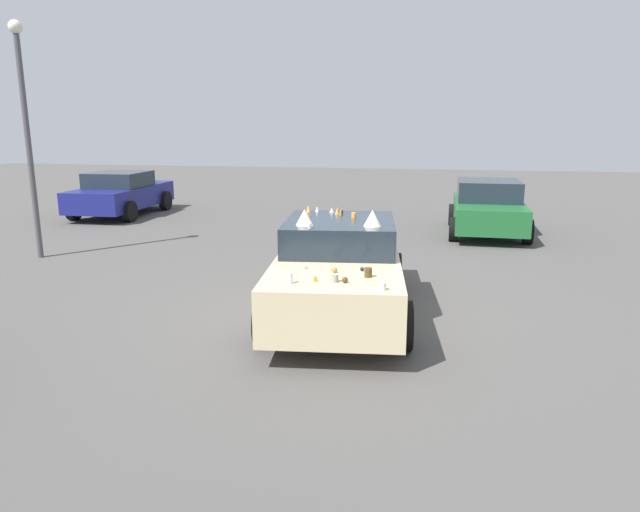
{
  "coord_description": "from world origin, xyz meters",
  "views": [
    {
      "loc": [
        -8.47,
        -1.37,
        2.89
      ],
      "look_at": [
        0.0,
        0.3,
        0.9
      ],
      "focal_mm": 32.29,
      "sensor_mm": 36.0,
      "label": 1
    }
  ],
  "objects_px": {
    "parked_sedan_behind_left": "(121,193)",
    "lot_lamp_post": "(26,121)",
    "parked_sedan_behind_right": "(488,207)",
    "art_car_decorated": "(339,267)"
  },
  "relations": [
    {
      "from": "art_car_decorated",
      "to": "parked_sedan_behind_right",
      "type": "xyz_separation_m",
      "value": [
        7.37,
        -2.83,
        -0.03
      ]
    },
    {
      "from": "art_car_decorated",
      "to": "lot_lamp_post",
      "type": "height_order",
      "value": "lot_lamp_post"
    },
    {
      "from": "parked_sedan_behind_left",
      "to": "lot_lamp_post",
      "type": "xyz_separation_m",
      "value": [
        -5.93,
        -1.4,
        2.25
      ]
    },
    {
      "from": "parked_sedan_behind_left",
      "to": "parked_sedan_behind_right",
      "type": "bearing_deg",
      "value": -96.99
    },
    {
      "from": "parked_sedan_behind_left",
      "to": "parked_sedan_behind_right",
      "type": "distance_m",
      "value": 11.39
    },
    {
      "from": "parked_sedan_behind_left",
      "to": "lot_lamp_post",
      "type": "height_order",
      "value": "lot_lamp_post"
    },
    {
      "from": "parked_sedan_behind_left",
      "to": "lot_lamp_post",
      "type": "bearing_deg",
      "value": -168.47
    },
    {
      "from": "art_car_decorated",
      "to": "lot_lamp_post",
      "type": "xyz_separation_m",
      "value": [
        2.49,
        7.11,
        2.22
      ]
    },
    {
      "from": "lot_lamp_post",
      "to": "parked_sedan_behind_left",
      "type": "bearing_deg",
      "value": 13.25
    },
    {
      "from": "art_car_decorated",
      "to": "lot_lamp_post",
      "type": "distance_m",
      "value": 7.86
    }
  ]
}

